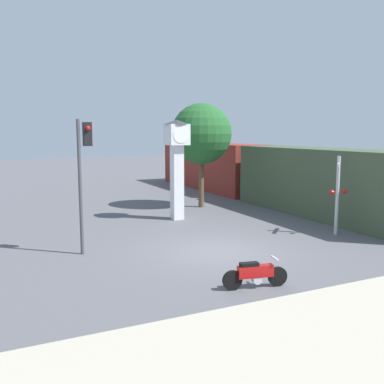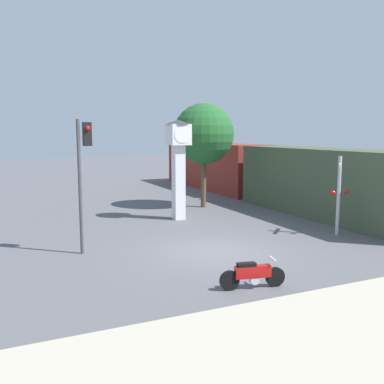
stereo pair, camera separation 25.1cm
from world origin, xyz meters
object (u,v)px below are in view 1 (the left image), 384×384
at_px(motorcycle, 255,274).
at_px(clock_tower, 177,154).
at_px(railroad_crossing_signal, 338,192).
at_px(freight_train, 257,172).
at_px(street_tree, 201,134).
at_px(traffic_light, 84,163).

relative_size(motorcycle, clock_tower, 0.38).
relative_size(motorcycle, railroad_crossing_signal, 0.56).
distance_m(freight_train, street_tree, 5.25).
height_order(clock_tower, street_tree, street_tree).
distance_m(motorcycle, freight_train, 16.02).
relative_size(freight_train, street_tree, 4.17).
xyz_separation_m(clock_tower, street_tree, (2.60, 2.59, 0.94)).
bearing_deg(street_tree, freight_train, 14.48).
bearing_deg(street_tree, motorcycle, -110.05).
height_order(railroad_crossing_signal, street_tree, street_tree).
bearing_deg(clock_tower, freight_train, 27.82).
relative_size(clock_tower, railroad_crossing_signal, 1.47).
bearing_deg(railroad_crossing_signal, freight_train, 75.54).
height_order(clock_tower, freight_train, clock_tower).
xyz_separation_m(traffic_light, railroad_crossing_signal, (9.91, -1.59, -1.38)).
height_order(clock_tower, traffic_light, clock_tower).
height_order(freight_train, street_tree, street_tree).
xyz_separation_m(clock_tower, freight_train, (7.12, 3.75, -1.47)).
relative_size(traffic_light, railroad_crossing_signal, 1.43).
height_order(motorcycle, traffic_light, traffic_light).
bearing_deg(freight_train, motorcycle, -123.98).
height_order(motorcycle, railroad_crossing_signal, railroad_crossing_signal).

